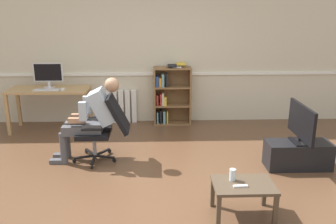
# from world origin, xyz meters

# --- Properties ---
(ground_plane) EXTENTS (18.00, 18.00, 0.00)m
(ground_plane) POSITION_xyz_m (0.00, 0.00, 0.00)
(ground_plane) COLOR brown
(back_wall) EXTENTS (12.00, 0.13, 2.70)m
(back_wall) POSITION_xyz_m (0.00, 2.65, 1.35)
(back_wall) COLOR beige
(back_wall) RESTS_ON ground_plane
(computer_desk) EXTENTS (1.39, 0.60, 0.76)m
(computer_desk) POSITION_xyz_m (-1.89, 2.15, 0.65)
(computer_desk) COLOR tan
(computer_desk) RESTS_ON ground_plane
(imac_monitor) EXTENTS (0.50, 0.14, 0.44)m
(imac_monitor) POSITION_xyz_m (-1.89, 2.23, 1.01)
(imac_monitor) COLOR silver
(imac_monitor) RESTS_ON computer_desk
(keyboard) EXTENTS (0.44, 0.12, 0.02)m
(keyboard) POSITION_xyz_m (-1.88, 2.01, 0.77)
(keyboard) COLOR silver
(keyboard) RESTS_ON computer_desk
(computer_mouse) EXTENTS (0.06, 0.10, 0.03)m
(computer_mouse) POSITION_xyz_m (-1.61, 2.03, 0.77)
(computer_mouse) COLOR white
(computer_mouse) RESTS_ON computer_desk
(bookshelf) EXTENTS (0.69, 0.29, 1.14)m
(bookshelf) POSITION_xyz_m (0.24, 2.44, 0.54)
(bookshelf) COLOR brown
(bookshelf) RESTS_ON ground_plane
(radiator) EXTENTS (0.70, 0.08, 0.62)m
(radiator) POSITION_xyz_m (-0.74, 2.54, 0.31)
(radiator) COLOR white
(radiator) RESTS_ON ground_plane
(office_chair) EXTENTS (0.82, 0.61, 0.96)m
(office_chair) POSITION_xyz_m (-0.75, 0.80, 0.52)
(office_chair) COLOR black
(office_chair) RESTS_ON ground_plane
(person_seated) EXTENTS (1.02, 0.40, 1.21)m
(person_seated) POSITION_xyz_m (-0.93, 0.80, 0.65)
(person_seated) COLOR #4C4C51
(person_seated) RESTS_ON ground_plane
(tv_stand) EXTENTS (0.88, 0.36, 0.37)m
(tv_stand) POSITION_xyz_m (1.93, 0.46, 0.18)
(tv_stand) COLOR black
(tv_stand) RESTS_ON ground_plane
(tv_screen) EXTENTS (0.20, 0.80, 0.53)m
(tv_screen) POSITION_xyz_m (1.93, 0.46, 0.64)
(tv_screen) COLOR black
(tv_screen) RESTS_ON tv_stand
(coffee_table) EXTENTS (0.64, 0.45, 0.38)m
(coffee_table) POSITION_xyz_m (0.89, -0.70, 0.32)
(coffee_table) COLOR #4C3D2D
(coffee_table) RESTS_ON ground_plane
(drinking_glass) EXTENTS (0.07, 0.07, 0.13)m
(drinking_glass) POSITION_xyz_m (0.78, -0.62, 0.44)
(drinking_glass) COLOR silver
(drinking_glass) RESTS_ON coffee_table
(spare_remote) EXTENTS (0.15, 0.04, 0.02)m
(spare_remote) POSITION_xyz_m (0.84, -0.77, 0.39)
(spare_remote) COLOR white
(spare_remote) RESTS_ON coffee_table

